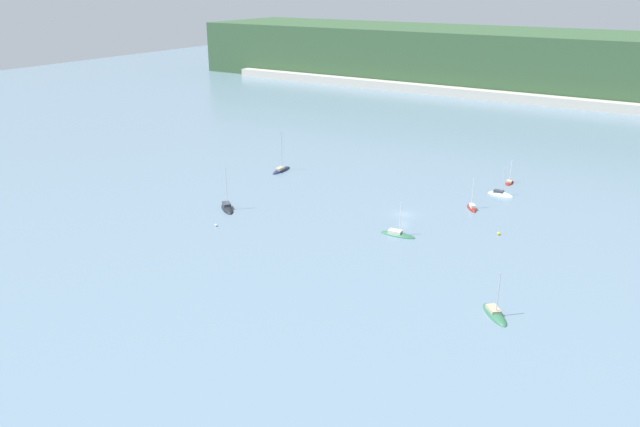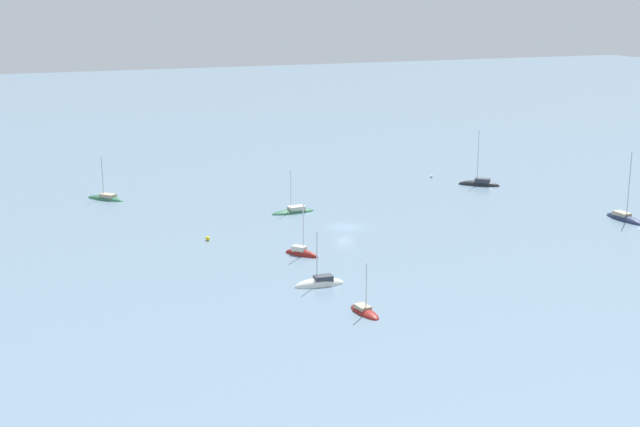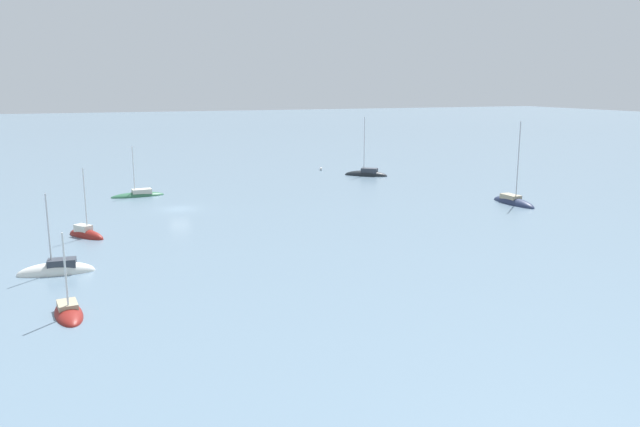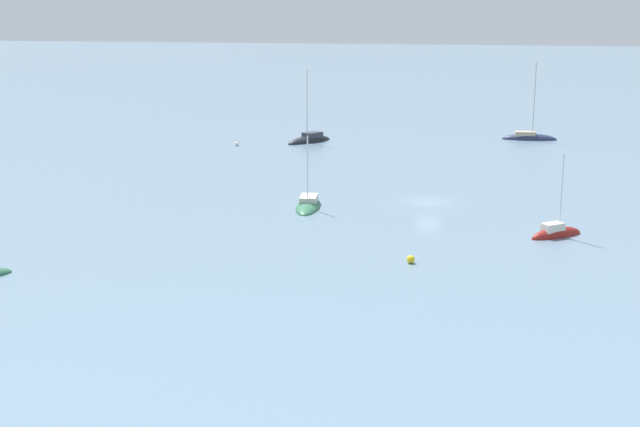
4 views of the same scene
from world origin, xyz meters
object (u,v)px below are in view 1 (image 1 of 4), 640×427
(sailboat_3, at_px, (398,235))
(mooring_buoy_0, at_px, (216,225))
(sailboat_5, at_px, (500,195))
(sailboat_6, at_px, (227,209))
(sailboat_1, at_px, (495,314))
(sailboat_4, at_px, (509,183))
(sailboat_0, at_px, (472,208))
(sailboat_2, at_px, (281,171))
(mooring_buoy_1, at_px, (499,234))

(sailboat_3, height_order, mooring_buoy_0, sailboat_3)
(sailboat_5, relative_size, sailboat_6, 0.71)
(sailboat_1, height_order, sailboat_3, sailboat_1)
(sailboat_1, height_order, sailboat_4, sailboat_1)
(sailboat_4, xyz_separation_m, sailboat_6, (-48.91, -54.36, 0.05))
(mooring_buoy_0, bearing_deg, sailboat_0, 43.19)
(sailboat_0, bearing_deg, sailboat_4, -39.34)
(sailboat_2, xyz_separation_m, sailboat_6, (7.33, -31.36, 0.02))
(sailboat_1, height_order, sailboat_6, sailboat_6)
(sailboat_4, xyz_separation_m, mooring_buoy_0, (-43.92, -63.85, 0.20))
(mooring_buoy_0, bearing_deg, sailboat_6, 117.75)
(sailboat_6, relative_size, mooring_buoy_1, 17.46)
(sailboat_0, height_order, sailboat_4, sailboat_0)
(sailboat_3, distance_m, sailboat_6, 40.47)
(sailboat_2, relative_size, sailboat_3, 1.53)
(sailboat_3, bearing_deg, sailboat_4, 75.50)
(mooring_buoy_0, relative_size, mooring_buoy_1, 0.88)
(sailboat_4, height_order, sailboat_6, sailboat_6)
(sailboat_1, height_order, sailboat_5, sailboat_1)
(sailboat_6, xyz_separation_m, mooring_buoy_0, (4.99, -9.49, 0.15))
(sailboat_2, xyz_separation_m, sailboat_3, (47.22, -24.47, -0.00))
(sailboat_3, relative_size, sailboat_5, 0.98)
(sailboat_1, bearing_deg, mooring_buoy_0, -136.35)
(sailboat_0, distance_m, sailboat_2, 54.72)
(mooring_buoy_0, distance_m, mooring_buoy_1, 59.36)
(sailboat_0, xyz_separation_m, sailboat_6, (-47.38, -30.29, 0.00))
(sailboat_3, xyz_separation_m, sailboat_4, (9.03, 47.47, -0.03))
(sailboat_1, xyz_separation_m, sailboat_2, (-74.43, 45.87, 0.02))
(sailboat_6, bearing_deg, sailboat_0, 70.97)
(sailboat_2, distance_m, sailboat_5, 58.53)
(sailboat_1, distance_m, sailboat_4, 71.23)
(sailboat_0, height_order, sailboat_1, sailboat_1)
(sailboat_4, relative_size, sailboat_6, 0.59)
(sailboat_0, distance_m, sailboat_1, 48.95)
(sailboat_3, relative_size, mooring_buoy_1, 12.22)
(sailboat_1, height_order, mooring_buoy_0, sailboat_1)
(sailboat_2, bearing_deg, mooring_buoy_1, -103.05)
(sailboat_3, height_order, mooring_buoy_1, sailboat_3)
(sailboat_0, height_order, sailboat_5, sailboat_0)
(sailboat_2, height_order, mooring_buoy_0, sailboat_2)
(mooring_buoy_1, bearing_deg, sailboat_4, 103.34)
(sailboat_0, bearing_deg, sailboat_5, -46.83)
(sailboat_2, xyz_separation_m, mooring_buoy_0, (12.33, -40.85, 0.17))
(sailboat_0, relative_size, sailboat_3, 1.05)
(sailboat_0, bearing_deg, sailboat_1, 168.06)
(sailboat_5, relative_size, mooring_buoy_0, 14.11)
(sailboat_5, xyz_separation_m, mooring_buoy_1, (7.52, -25.14, 0.23))
(sailboat_0, bearing_deg, sailboat_2, 53.19)
(sailboat_0, xyz_separation_m, sailboat_4, (1.53, 24.06, -0.04))
(sailboat_1, distance_m, sailboat_3, 34.62)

